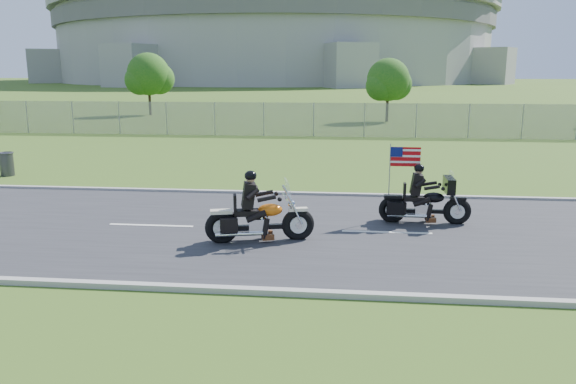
# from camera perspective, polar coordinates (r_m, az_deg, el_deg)

# --- Properties ---
(ground) EXTENTS (420.00, 420.00, 0.00)m
(ground) POSITION_cam_1_polar(r_m,az_deg,el_deg) (14.35, -6.17, -3.77)
(ground) COLOR #334E18
(ground) RESTS_ON ground
(road) EXTENTS (120.00, 8.00, 0.04)m
(road) POSITION_cam_1_polar(r_m,az_deg,el_deg) (14.34, -6.17, -3.70)
(road) COLOR #28282B
(road) RESTS_ON ground
(curb_north) EXTENTS (120.00, 0.18, 0.12)m
(curb_north) POSITION_cam_1_polar(r_m,az_deg,el_deg) (18.19, -3.53, -0.08)
(curb_north) COLOR #9E9B93
(curb_north) RESTS_ON ground
(curb_south) EXTENTS (120.00, 0.18, 0.12)m
(curb_south) POSITION_cam_1_polar(r_m,az_deg,el_deg) (10.62, -10.77, -9.57)
(curb_south) COLOR #9E9B93
(curb_south) RESTS_ON ground
(fence) EXTENTS (60.00, 0.03, 2.00)m
(fence) POSITION_cam_1_polar(r_m,az_deg,el_deg) (34.52, -7.46, 7.39)
(fence) COLOR gray
(fence) RESTS_ON ground
(stadium) EXTENTS (140.40, 140.40, 29.20)m
(stadium) POSITION_cam_1_polar(r_m,az_deg,el_deg) (185.25, -1.24, 16.06)
(stadium) COLOR #A3A099
(stadium) RESTS_ON ground
(tree_fence_near) EXTENTS (3.52, 3.28, 4.75)m
(tree_fence_near) POSITION_cam_1_polar(r_m,az_deg,el_deg) (43.62, 10.19, 10.94)
(tree_fence_near) COLOR #382316
(tree_fence_near) RESTS_ON ground
(tree_fence_mid) EXTENTS (3.96, 3.69, 5.30)m
(tree_fence_mid) POSITION_cam_1_polar(r_m,az_deg,el_deg) (50.42, -13.92, 11.34)
(tree_fence_mid) COLOR #382316
(tree_fence_mid) RESTS_ON ground
(motorcycle_lead) EXTENTS (2.53, 1.04, 1.73)m
(motorcycle_lead) POSITION_cam_1_polar(r_m,az_deg,el_deg) (13.07, -3.03, -2.85)
(motorcycle_lead) COLOR black
(motorcycle_lead) RESTS_ON ground
(motorcycle_follow) EXTENTS (2.38, 0.78, 1.99)m
(motorcycle_follow) POSITION_cam_1_polar(r_m,az_deg,el_deg) (15.01, 13.71, -1.17)
(motorcycle_follow) COLOR black
(motorcycle_follow) RESTS_ON ground
(trash_can) EXTENTS (0.63, 0.63, 0.87)m
(trash_can) POSITION_cam_1_polar(r_m,az_deg,el_deg) (23.77, -26.67, 2.52)
(trash_can) COLOR #3E3D43
(trash_can) RESTS_ON ground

